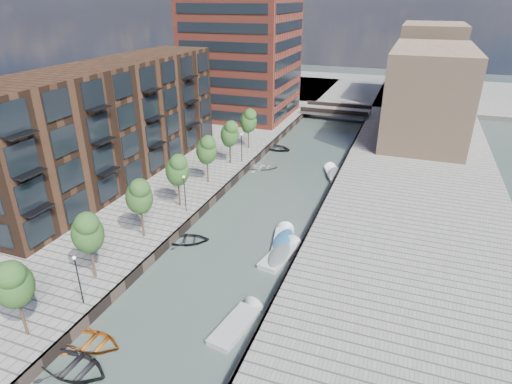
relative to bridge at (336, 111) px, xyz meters
The scene contains 31 objects.
water 32.03m from the bridge, 90.00° to the right, with size 300.00×300.00×0.00m, color #38473F.
quay_left 48.17m from the bridge, 138.37° to the right, with size 60.00×140.00×1.00m, color gray.
quay_right 35.79m from the bridge, 63.43° to the right, with size 20.00×140.00×1.00m, color gray.
quay_wall_left 32.59m from the bridge, 100.79° to the right, with size 0.25×140.00×1.00m, color #332823.
quay_wall_right 32.59m from the bridge, 79.21° to the right, with size 0.25×140.00×1.00m, color #332823.
far_closure 28.01m from the bridge, 90.00° to the left, with size 80.00×40.00×1.00m, color gray.
apartment_block 46.99m from the bridge, 115.46° to the right, with size 8.00×38.00×14.00m, color #311D13.
tower 23.48m from the bridge, 157.62° to the right, with size 18.00×18.00×30.00m, color maroon.
tan_block_near 19.99m from the bridge, 32.01° to the right, with size 12.00×25.00×14.00m, color #9B7A5F.
tan_block_far 23.87m from the bridge, 45.00° to the left, with size 12.00×20.00×16.00m, color #9B7A5F.
bridge is the anchor object (origin of this frame).
tree_0 68.64m from the bridge, 97.13° to the right, with size 2.50×2.50×5.95m.
tree_1 61.71m from the bridge, 97.93° to the right, with size 2.50×2.50×5.95m.
tree_2 54.81m from the bridge, 98.95° to the right, with size 2.50×2.50×5.95m.
tree_3 47.92m from the bridge, 100.25° to the right, with size 2.50×2.50×5.95m.
tree_4 41.08m from the bridge, 102.00° to the right, with size 2.50×2.50×5.95m.
tree_5 34.30m from the bridge, 104.44° to the right, with size 2.50×2.50×5.95m.
tree_6 27.63m from the bridge, 108.10° to the right, with size 2.50×2.50×5.95m.
lamp_0 64.44m from the bridge, 96.42° to the right, with size 0.24×0.24×4.12m.
lamp_1 48.58m from the bridge, 98.53° to the right, with size 0.24×0.24×4.12m.
lamp_2 32.87m from the bridge, 102.68° to the right, with size 0.24×0.24×4.12m.
sloop_0 68.89m from the bridge, 93.41° to the right, with size 3.60×5.04×1.04m, color black.
sloop_1 52.34m from the bridge, 95.39° to the right, with size 3.16×4.43×0.92m, color black.
sloop_2 66.68m from the bridge, 93.88° to the right, with size 3.12×4.37×0.91m, color #9E4711.
sloop_3 31.44m from the bridge, 98.30° to the right, with size 3.21×4.50×0.93m, color #B3B2B1.
sloop_4 23.21m from the bridge, 103.22° to the right, with size 3.63×5.09×1.05m, color black.
motorboat_1 51.48m from the bridge, 84.92° to the right, with size 2.88×5.69×1.81m.
motorboat_2 61.12m from the bridge, 86.01° to the right, with size 2.57×5.40×1.73m.
motorboat_3 48.90m from the bridge, 85.39° to the right, with size 2.80×5.52×1.75m.
motorboat_4 30.27m from the bridge, 80.07° to the right, with size 3.58×5.44×1.72m.
car 13.84m from the bridge, 43.59° to the right, with size 1.70×4.23×1.44m, color #9DA0A2.
Camera 1 is at (13.91, -11.71, 22.01)m, focal length 30.00 mm.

